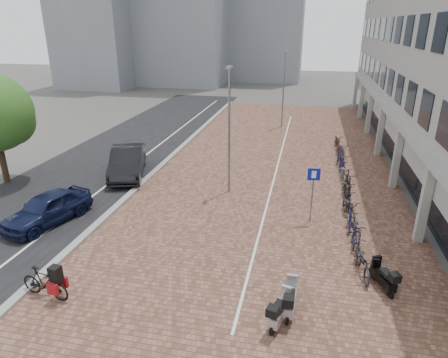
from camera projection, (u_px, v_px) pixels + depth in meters
ground at (190, 269)px, 14.65m from camera, size 140.00×140.00×0.00m
plaza_brick at (274, 167)px, 25.15m from camera, size 14.50×42.00×0.04m
street_asphalt at (117, 155)px, 27.33m from camera, size 8.00×50.00×0.03m
curb at (169, 158)px, 26.54m from camera, size 0.35×42.00×0.14m
lane_line at (143, 157)px, 26.93m from camera, size 0.12×44.00×0.00m
parking_line at (277, 166)px, 25.11m from camera, size 0.10×30.00×0.00m
car_navy at (47, 208)px, 17.81m from camera, size 2.82×4.56×1.45m
car_dark at (128, 162)px, 23.46m from camera, size 3.41×5.50×1.71m
hero_bike at (45, 282)px, 12.92m from camera, size 1.94×0.80×1.33m
scooter_front at (280, 309)px, 11.79m from camera, size 0.88×1.59×1.04m
scooter_mid at (383, 276)px, 13.38m from camera, size 0.97×1.53×1.01m
scooter_back at (290, 298)px, 12.24m from camera, size 0.55×1.57×1.07m
parking_sign at (313, 186)px, 17.43m from camera, size 0.55×0.12×2.66m
lamp_near at (229, 133)px, 20.18m from camera, size 0.12×0.12×6.58m
lamp_far at (283, 91)px, 33.67m from camera, size 0.12×0.12×6.45m
bike_row at (346, 181)px, 21.46m from camera, size 1.19×18.12×1.05m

